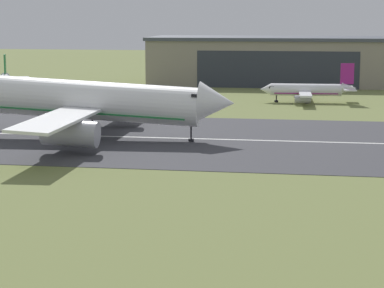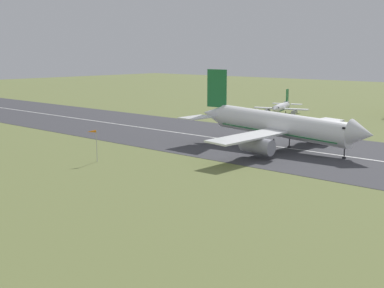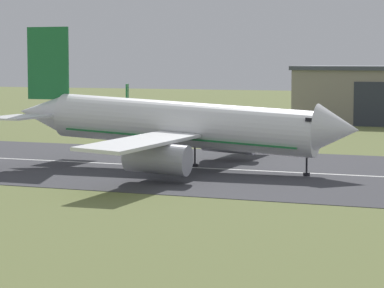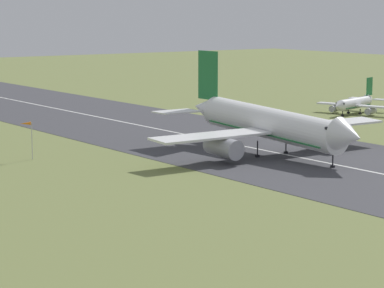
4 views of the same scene
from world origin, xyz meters
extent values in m
cube|color=#3D3D42|center=(0.00, 128.20, 0.03)|extent=(464.47, 47.07, 0.06)
cube|color=silver|center=(0.00, 128.20, 0.07)|extent=(418.02, 0.70, 0.01)
cube|color=gray|center=(18.72, 222.69, 5.96)|extent=(69.13, 24.20, 11.92)
cube|color=#424751|center=(18.72, 222.69, 12.37)|extent=(70.13, 25.20, 0.90)
cube|color=#2D333D|center=(18.72, 210.54, 4.77)|extent=(41.48, 0.12, 9.53)
cylinder|color=white|center=(-6.08, 125.60, 5.97)|extent=(35.38, 6.16, 7.45)
cone|color=white|center=(14.07, 125.80, 5.97)|extent=(5.55, 5.85, 6.04)
cube|color=black|center=(11.20, 125.78, 7.13)|extent=(1.17, 4.94, 0.49)
cube|color=#1E7238|center=(-6.08, 125.60, 4.38)|extent=(31.61, 5.83, 1.69)
cube|color=white|center=(-5.24, 111.12, 4.96)|extent=(5.92, 23.24, 0.67)
cylinder|color=#A8A8B2|center=(-4.12, 112.98, 2.91)|extent=(7.74, 3.67, 3.95)
cube|color=white|center=(-5.53, 140.10, 4.96)|extent=(5.92, 23.24, 0.67)
cylinder|color=#A8A8B2|center=(-4.37, 138.26, 2.91)|extent=(7.74, 3.67, 3.95)
cylinder|color=black|center=(10.26, 125.77, 1.54)|extent=(0.24, 0.24, 3.07)
cylinder|color=black|center=(10.26, 125.77, 0.22)|extent=(0.84, 0.84, 0.44)
cylinder|color=black|center=(-5.85, 122.12, 1.54)|extent=(0.24, 0.24, 3.07)
cylinder|color=black|center=(-5.85, 122.12, 0.22)|extent=(0.84, 0.84, 0.44)
cylinder|color=black|center=(-5.92, 129.08, 1.54)|extent=(0.24, 0.24, 3.07)
cylinder|color=black|center=(-5.92, 129.08, 0.22)|extent=(0.84, 0.84, 0.44)
cylinder|color=white|center=(-45.25, 186.16, 2.80)|extent=(7.38, 15.15, 2.81)
cone|color=white|center=(-48.14, 194.90, 3.31)|extent=(3.46, 4.00, 2.53)
cube|color=black|center=(-42.93, 179.14, 3.37)|extent=(2.61, 1.79, 0.44)
cube|color=#1E7238|center=(-45.25, 186.16, 2.03)|extent=(6.78, 13.68, 0.20)
cube|color=white|center=(-39.62, 187.70, 2.31)|extent=(9.19, 5.16, 0.40)
cylinder|color=#A8A8B2|center=(-40.14, 187.00, 1.19)|extent=(2.80, 4.02, 1.74)
cube|color=#1E7238|center=(-47.98, 194.42, 6.60)|extent=(1.23, 2.99, 4.78)
cube|color=white|center=(-44.73, 195.91, 3.23)|extent=(4.92, 3.89, 0.24)
cylinder|color=black|center=(-43.27, 180.16, 0.70)|extent=(0.24, 0.24, 1.40)
cylinder|color=black|center=(-43.27, 180.16, 0.22)|extent=(0.84, 0.84, 0.44)
cylinder|color=black|center=(-43.71, 186.88, 0.70)|extent=(0.24, 0.24, 1.40)
cylinder|color=black|center=(-43.71, 186.88, 0.22)|extent=(0.84, 0.84, 0.44)
cylinder|color=white|center=(26.47, 179.60, 2.78)|extent=(15.10, 3.28, 2.60)
cone|color=white|center=(17.81, 179.20, 2.78)|extent=(2.46, 2.70, 2.60)
cone|color=white|center=(35.52, 180.01, 3.25)|extent=(3.22, 2.48, 2.34)
cube|color=black|center=(19.10, 179.26, 3.30)|extent=(1.20, 2.26, 0.44)
cube|color=#991E7A|center=(26.47, 179.60, 2.07)|extent=(13.59, 3.08, 0.20)
cube|color=white|center=(25.91, 185.35, 2.33)|extent=(2.86, 9.05, 0.40)
cylinder|color=#A8A8B2|center=(25.45, 184.61, 1.27)|extent=(3.45, 1.76, 1.61)
cube|color=white|center=(26.43, 173.81, 2.33)|extent=(2.86, 9.05, 0.40)
cylinder|color=#A8A8B2|center=(25.91, 174.51, 1.27)|extent=(3.45, 1.76, 1.61)
cube|color=#991E7A|center=(35.05, 179.98, 6.29)|extent=(2.84, 0.41, 4.42)
cube|color=white|center=(35.30, 183.29, 3.17)|extent=(2.65, 4.09, 0.24)
cube|color=white|center=(35.60, 176.72, 3.17)|extent=(2.65, 4.09, 0.24)
cylinder|color=black|center=(20.18, 179.31, 0.74)|extent=(0.24, 0.24, 1.48)
cylinder|color=black|center=(20.18, 179.31, 0.22)|extent=(0.84, 0.84, 0.44)
cylinder|color=black|center=(26.60, 181.16, 0.74)|extent=(0.24, 0.24, 1.48)
cylinder|color=black|center=(26.60, 181.16, 0.22)|extent=(0.84, 0.84, 0.44)
cylinder|color=black|center=(26.74, 178.05, 0.74)|extent=(0.24, 0.24, 1.48)
cylinder|color=black|center=(26.74, 178.05, 0.22)|extent=(0.84, 0.84, 0.44)
camera|label=1|loc=(28.00, 17.59, 18.51)|focal=70.00mm
camera|label=2|loc=(63.20, 17.59, 23.48)|focal=50.00mm
camera|label=3|loc=(38.92, 17.59, 14.40)|focal=85.00mm
camera|label=4|loc=(123.01, 17.59, 27.36)|focal=85.00mm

